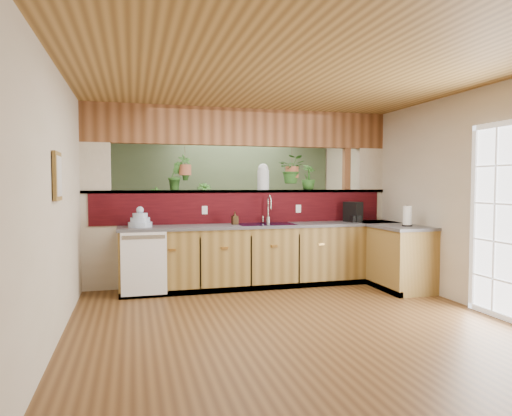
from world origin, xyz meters
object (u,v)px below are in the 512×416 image
object	(u,v)px
dish_stack	(140,221)
glass_jar	(263,177)
soap_dispenser	(235,218)
shelving_console	(179,236)
coffee_maker	(353,213)
faucet	(269,208)
paper_towel	(407,216)

from	to	relation	value
dish_stack	glass_jar	bearing A→B (deg)	11.57
soap_dispenser	shelving_console	world-z (taller)	soap_dispenser
soap_dispenser	coffee_maker	distance (m)	1.86
faucet	soap_dispenser	distance (m)	0.57
paper_towel	glass_jar	xyz separation A→B (m)	(-1.72, 1.20, 0.55)
dish_stack	coffee_maker	distance (m)	3.17
faucet	glass_jar	xyz separation A→B (m)	(-0.02, 0.21, 0.46)
coffee_maker	shelving_console	world-z (taller)	coffee_maker
faucet	shelving_console	bearing A→B (deg)	117.85
faucet	glass_jar	size ratio (longest dim) A/B	1.05
faucet	coffee_maker	size ratio (longest dim) A/B	1.37
faucet	glass_jar	world-z (taller)	glass_jar
paper_towel	glass_jar	world-z (taller)	glass_jar
faucet	paper_towel	world-z (taller)	faucet
soap_dispenser	paper_towel	distance (m)	2.40
shelving_console	paper_towel	bearing A→B (deg)	-53.86
faucet	soap_dispenser	world-z (taller)	faucet
faucet	paper_towel	distance (m)	1.96
dish_stack	coffee_maker	world-z (taller)	coffee_maker
paper_towel	faucet	bearing A→B (deg)	149.84
coffee_maker	shelving_console	xyz separation A→B (m)	(-2.44, 2.24, -0.54)
shelving_console	dish_stack	bearing A→B (deg)	-113.98
coffee_maker	paper_towel	world-z (taller)	coffee_maker
shelving_console	coffee_maker	bearing A→B (deg)	-48.67
dish_stack	paper_towel	xyz separation A→B (m)	(3.55, -0.82, 0.05)
coffee_maker	shelving_console	distance (m)	3.35
glass_jar	soap_dispenser	bearing A→B (deg)	-147.73
dish_stack	soap_dispenser	bearing A→B (deg)	2.13
shelving_console	glass_jar	bearing A→B (deg)	-66.11
paper_towel	shelving_console	size ratio (longest dim) A/B	0.19
faucet	glass_jar	distance (m)	0.51
coffee_maker	glass_jar	distance (m)	1.49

